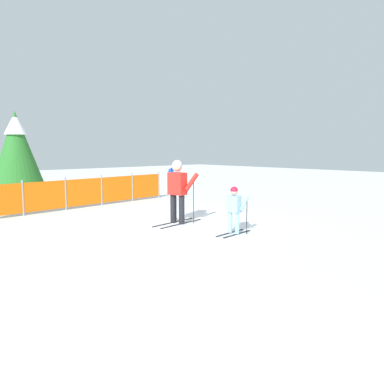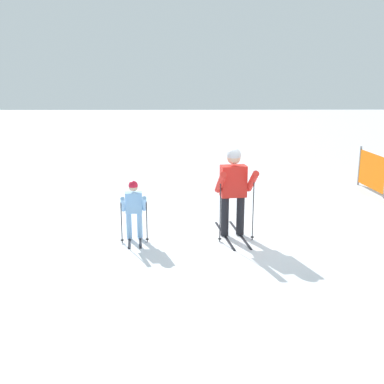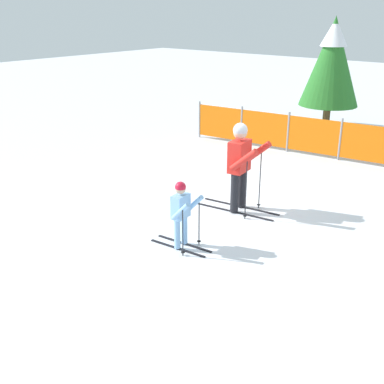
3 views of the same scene
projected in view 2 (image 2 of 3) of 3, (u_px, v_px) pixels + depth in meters
name	position (u px, v px, depth m)	size (l,w,h in m)	color
ground_plane	(246.00, 234.00, 10.06)	(60.00, 60.00, 0.00)	white
skier_adult	(234.00, 184.00, 9.65)	(1.76, 0.84, 1.83)	black
skier_child	(134.00, 206.00, 9.56)	(1.15, 0.56, 1.21)	black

